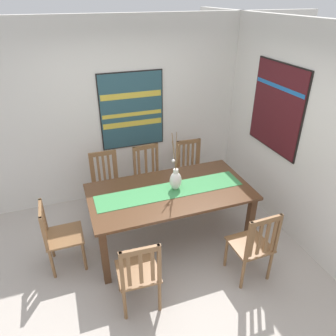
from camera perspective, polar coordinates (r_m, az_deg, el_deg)
The scene contains 14 objects.
ground_plane at distance 4.09m, azimuth -0.60°, elevation -17.17°, with size 6.40×6.40×0.03m, color #B2A89E.
wall_back at distance 4.89m, azimuth -7.90°, elevation 9.88°, with size 6.40×0.12×2.70m, color silver.
wall_side at distance 4.16m, azimuth 24.35°, elevation 3.97°, with size 0.12×6.40×2.70m, color silver.
dining_table at distance 4.00m, azimuth 0.36°, elevation -5.24°, with size 2.01×1.05×0.78m.
table_runner at distance 3.95m, azimuth 0.37°, elevation -4.04°, with size 1.85×0.36×0.01m, color #388447.
centerpiece_vase at distance 3.90m, azimuth 1.37°, elevation -2.03°, with size 0.15×0.35×0.74m.
chair_0 at distance 4.82m, azimuth -3.38°, elevation -1.63°, with size 0.45×0.45×0.95m.
chair_1 at distance 3.74m, azimuth 15.11°, elevation -13.15°, with size 0.43×0.43×0.94m.
chair_2 at distance 3.99m, azimuth -18.94°, elevation -11.31°, with size 0.42×0.42×0.88m.
chair_3 at distance 4.73m, azimuth -11.01°, elevation -2.70°, with size 0.43×0.43×0.94m.
chair_4 at distance 5.03m, azimuth 4.04°, elevation -0.18°, with size 0.44×0.44×0.93m.
chair_5 at distance 3.37m, azimuth -5.27°, elevation -18.25°, with size 0.44×0.44×0.91m.
painting_on_back_wall at distance 4.84m, azimuth -6.50°, elevation 10.20°, with size 0.96×0.05×1.15m.
painting_on_side_wall at distance 4.48m, azimuth 18.97°, elevation 10.16°, with size 0.05×1.01×1.16m.
Camera 1 is at (-0.90, -2.68, 2.94)m, focal length 33.95 mm.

